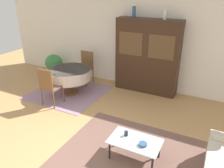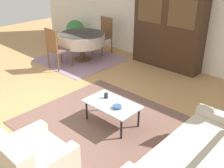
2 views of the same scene
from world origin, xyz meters
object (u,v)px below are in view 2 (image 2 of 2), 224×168
Objects in this scene: armchair at (31,163)px; display_cabinet at (169,26)px; couch at (201,163)px; dining_chair_far at (104,33)px; dining_table at (82,39)px; potted_plant at (75,30)px; cup at (106,96)px; coffee_table at (112,105)px; dining_chair_near at (56,46)px; bowl at (117,107)px.

display_cabinet is (-0.93, 4.51, 0.78)m from armchair.
dining_chair_far is at bearing 57.92° from couch.
dining_table is 1.68m from potted_plant.
dining_table is 0.86m from dining_chair_far.
cup is (-0.35, 1.69, 0.15)m from armchair.
armchair is at bearing 133.25° from couch.
display_cabinet is (-2.47, 3.07, 0.79)m from couch.
armchair is 1.63m from coffee_table.
couch is 0.90× the size of display_cabinet.
dining_chair_near is at bearing -133.63° from display_cabinet.
display_cabinet is 2.31m from dining_table.
dining_chair_far is (-4.40, 2.76, 0.31)m from couch.
display_cabinet is (-0.79, 2.89, 0.71)m from coffee_table.
couch is 1.86× the size of dining_chair_far.
couch is 2.08× the size of coffee_table.
dining_table is 3.02m from cup.
potted_plant is at bearing -2.70° from dining_chair_far.
display_cabinet is at bearing 38.78° from couch.
couch reaches higher than dining_table.
couch reaches higher than armchair.
dining_chair_far reaches higher than potted_plant.
cup is at bearing 161.78° from coffee_table.
dining_table is at bearing -33.58° from potted_plant.
potted_plant is (-4.28, 2.70, 0.02)m from bowl.
couch is 20.93× the size of cup.
dining_chair_near is 3.03m from bowl.
armchair is 0.39× the size of display_cabinet.
bowl is (0.95, -2.95, -0.65)m from display_cabinet.
coffee_table is 6.19× the size of bowl.
armchair is 4.41m from dining_table.
couch is 1.52× the size of dining_table.
potted_plant is at bearing 134.94° from armchair.
cup reaches higher than bowl.
couch is at bearing -4.74° from bowl.
bowl is at bearing -32.24° from potted_plant.
potted_plant is at bearing 147.28° from coffee_table.
dining_chair_far reaches higher than cup.
cup is 0.12× the size of potted_plant.
potted_plant is at bearing 147.76° from bowl.
potted_plant is at bearing -175.75° from display_cabinet.
cup is at bearing -78.25° from display_cabinet.
coffee_table is 3.08m from display_cabinet.
display_cabinet is 14.35× the size of bowl.
dining_chair_near is (0.00, -0.86, -0.01)m from dining_table.
display_cabinet is 3.39m from potted_plant.
dining_chair_far reaches higher than armchair.
couch is 4.02m from display_cabinet.
dining_chair_near reaches higher than dining_table.
dining_chair_far is at bearing -2.70° from potted_plant.
dining_chair_far reaches higher than couch.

